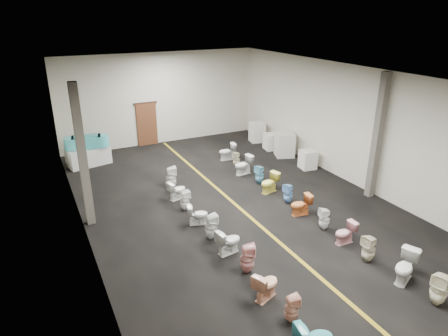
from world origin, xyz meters
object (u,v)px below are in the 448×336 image
Objects in this scene: toilet_right_5 at (301,205)px; toilet_right_8 at (260,175)px; toilet_left_9 at (171,177)px; toilet_right_1 at (406,267)px; appliance_crate_c at (272,142)px; toilet_right_2 at (369,249)px; toilet_left_6 at (198,215)px; appliance_crate_a at (308,160)px; toilet_right_0 at (439,289)px; toilet_left_1 at (291,309)px; toilet_left_8 at (177,190)px; toilet_left_5 at (211,227)px; display_table at (89,156)px; bathtub at (87,142)px; toilet_left_4 at (228,241)px; toilet_left_7 at (185,200)px; toilet_right_4 at (324,219)px; toilet_right_9 at (243,165)px; appliance_crate_b at (285,144)px; appliance_crate_d at (257,132)px; toilet_left_3 at (247,258)px; toilet_right_3 at (345,233)px; toilet_right_6 at (288,193)px; toilet_right_10 at (237,159)px; toilet_left_2 at (266,285)px; toilet_right_11 at (227,152)px.

toilet_right_5 is 0.96× the size of toilet_right_8.
toilet_right_1 is at bearing -146.65° from toilet_left_9.
appliance_crate_c is 0.97× the size of toilet_right_2.
toilet_left_6 is 0.81× the size of toilet_right_1.
toilet_right_0 is at bearing -107.60° from appliance_crate_a.
toilet_left_8 reaches higher than toilet_left_1.
toilet_left_6 is (-0.02, 0.99, -0.07)m from toilet_left_5.
toilet_right_0 reaches higher than display_table.
toilet_left_1 is at bearing -69.78° from bathtub.
toilet_left_4 is 3.30m from toilet_right_5.
toilet_left_7 is (2.22, -5.88, -0.72)m from bathtub.
toilet_right_4 is 0.91× the size of toilet_right_9.
toilet_right_1 is at bearing -109.60° from appliance_crate_a.
appliance_crate_d is (0.00, 2.48, -0.06)m from appliance_crate_b.
appliance_crate_d reaches higher than toilet_right_8.
toilet_left_4 is (-0.03, 1.01, -0.04)m from toilet_left_3.
toilet_left_3 is 1.23× the size of toilet_right_3.
toilet_right_4 is (3.20, -5.07, -0.07)m from toilet_left_9.
toilet_left_1 is 3.52m from toilet_right_0.
toilet_left_3 is 1.19× the size of toilet_left_8.
toilet_left_5 reaches higher than toilet_right_6.
toilet_right_3 is 0.84× the size of toilet_right_9.
toilet_left_7 reaches higher than toilet_right_10.
appliance_crate_d reaches higher than toilet_left_7.
toilet_left_5 is 4.43m from toilet_right_2.
toilet_left_4 is at bearing -23.95° from toilet_left_2.
toilet_left_7 is at bearing -21.18° from toilet_left_2.
toilet_right_1 reaches higher than toilet_left_5.
toilet_left_4 is at bearing -22.67° from toilet_right_10.
toilet_right_8 is at bearing 161.48° from toilet_right_0.
toilet_right_8 is (0.12, 2.82, 0.02)m from toilet_right_5.
toilet_left_8 is 3.43m from toilet_right_9.
toilet_right_6 is (0.06, 2.01, 0.00)m from toilet_right_4.
toilet_left_7 reaches higher than toilet_right_3.
toilet_left_9 is 1.08× the size of toilet_right_9.
toilet_right_3 is at bearing -22.24° from toilet_right_6.
toilet_right_11 is at bearing 172.35° from toilet_right_2.
display_table is 7.62m from toilet_right_8.
appliance_crate_d is 1.48× the size of toilet_left_1.
toilet_left_5 is at bearing -96.08° from toilet_right_6.
toilet_right_8 is at bearing -51.96° from toilet_left_2.
toilet_left_8 is at bearing -56.51° from bathtub.
toilet_left_1 is 0.95× the size of toilet_right_5.
bathtub is 6.33m from toilet_left_7.
toilet_left_6 is 3.96m from toilet_right_4.
appliance_crate_a is 1.13× the size of toilet_left_7.
toilet_left_2 reaches higher than toilet_right_4.
toilet_right_4 is at bearing -58.14° from display_table.
toilet_right_11 reaches higher than toilet_left_7.
appliance_crate_c is 6.30m from toilet_left_9.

